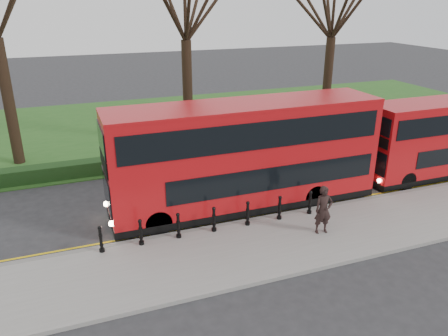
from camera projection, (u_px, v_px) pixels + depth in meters
name	position (u px, v px, depth m)	size (l,w,h in m)	color
ground	(210.00, 218.00, 18.67)	(120.00, 120.00, 0.00)	#28282B
pavement	(236.00, 252.00, 16.03)	(60.00, 4.00, 0.15)	gray
kerb	(217.00, 227.00, 17.77)	(60.00, 0.25, 0.16)	slate
grass_verge	(144.00, 126.00, 31.73)	(60.00, 18.00, 0.06)	#24531B
hedge	(171.00, 158.00, 24.45)	(60.00, 0.90, 0.80)	black
yellow_line_outer	(215.00, 225.00, 18.06)	(60.00, 0.10, 0.01)	yellow
yellow_line_inner	(213.00, 223.00, 18.23)	(60.00, 0.10, 0.01)	yellow
tree_mid	(185.00, 2.00, 24.91)	(7.50, 7.50, 11.72)	black
tree_right	(334.00, 5.00, 28.23)	(7.33, 7.33, 11.46)	black
bollard_row	(214.00, 220.00, 17.17)	(8.82, 0.15, 1.00)	black
bus_lead	(245.00, 157.00, 18.87)	(11.86, 2.72, 4.72)	#B20F13
pedestrian	(323.00, 210.00, 16.91)	(0.71, 0.47, 1.95)	black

